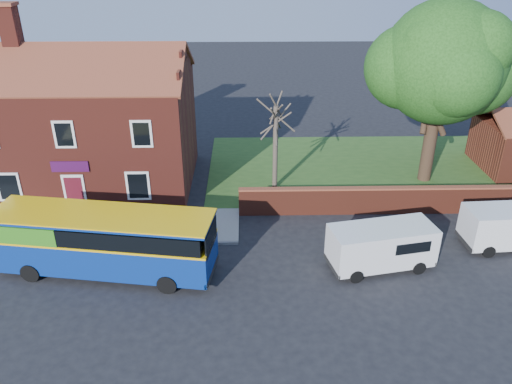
{
  "coord_description": "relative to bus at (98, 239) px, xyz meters",
  "views": [
    {
      "loc": [
        2.43,
        -17.13,
        13.57
      ],
      "look_at": [
        2.9,
        5.0,
        2.4
      ],
      "focal_mm": 35.0,
      "sensor_mm": 36.0,
      "label": 1
    }
  ],
  "objects": [
    {
      "name": "kerb",
      "position": [
        -2.78,
        2.12,
        -1.63
      ],
      "size": [
        18.0,
        0.15,
        0.14
      ],
      "primitive_type": "cube",
      "color": "slate",
      "rests_on": "ground"
    },
    {
      "name": "boundary_wall",
      "position": [
        17.22,
        5.12,
        -0.88
      ],
      "size": [
        22.0,
        0.38,
        1.6
      ],
      "color": "maroon",
      "rests_on": "ground"
    },
    {
      "name": "ground",
      "position": [
        4.22,
        -1.88,
        -1.7
      ],
      "size": [
        120.0,
        120.0,
        0.0
      ],
      "primitive_type": "plane",
      "color": "black",
      "rests_on": "ground"
    },
    {
      "name": "bus",
      "position": [
        0.0,
        0.0,
        0.0
      ],
      "size": [
        10.06,
        3.96,
        2.99
      ],
      "rotation": [
        0.0,
        0.0,
        -0.16
      ],
      "color": "navy",
      "rests_on": "ground"
    },
    {
      "name": "bare_tree",
      "position": [
        8.38,
        8.41,
        1.21
      ],
      "size": [
        2.13,
        2.53,
        5.67
      ],
      "color": "#4C4238",
      "rests_on": "ground"
    },
    {
      "name": "shop_building",
      "position": [
        -2.8,
        9.62,
        1.72
      ],
      "size": [
        12.3,
        8.13,
        10.5
      ],
      "color": "maroon",
      "rests_on": "ground"
    },
    {
      "name": "pavement",
      "position": [
        -2.78,
        3.87,
        -1.64
      ],
      "size": [
        18.0,
        3.5,
        0.12
      ],
      "primitive_type": "cube",
      "color": "gray",
      "rests_on": "ground"
    },
    {
      "name": "large_tree",
      "position": [
        18.02,
        9.63,
        5.45
      ],
      "size": [
        8.95,
        7.08,
        10.91
      ],
      "color": "black",
      "rests_on": "ground"
    },
    {
      "name": "grass_strip",
      "position": [
        17.22,
        11.12,
        -1.68
      ],
      "size": [
        26.0,
        12.0,
        0.04
      ],
      "primitive_type": "cube",
      "color": "#426B28",
      "rests_on": "ground"
    },
    {
      "name": "van_near",
      "position": [
        12.8,
        0.06,
        -0.53
      ],
      "size": [
        5.03,
        2.78,
        2.08
      ],
      "rotation": [
        0.0,
        0.0,
        0.2
      ],
      "color": "white",
      "rests_on": "ground"
    }
  ]
}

